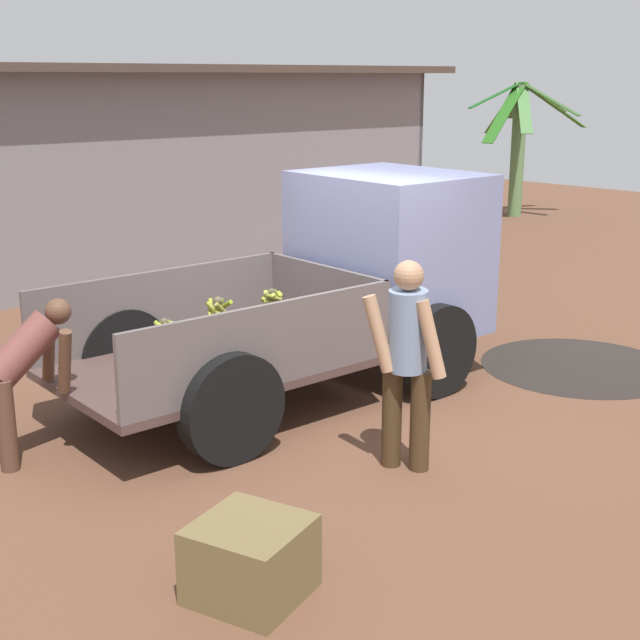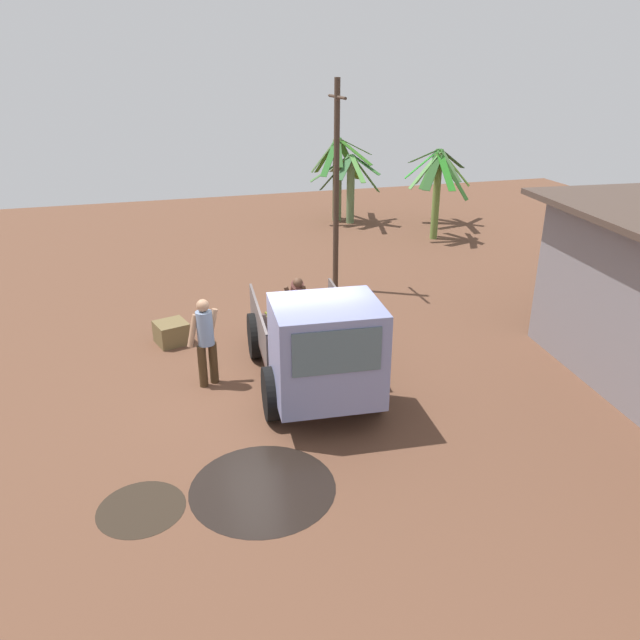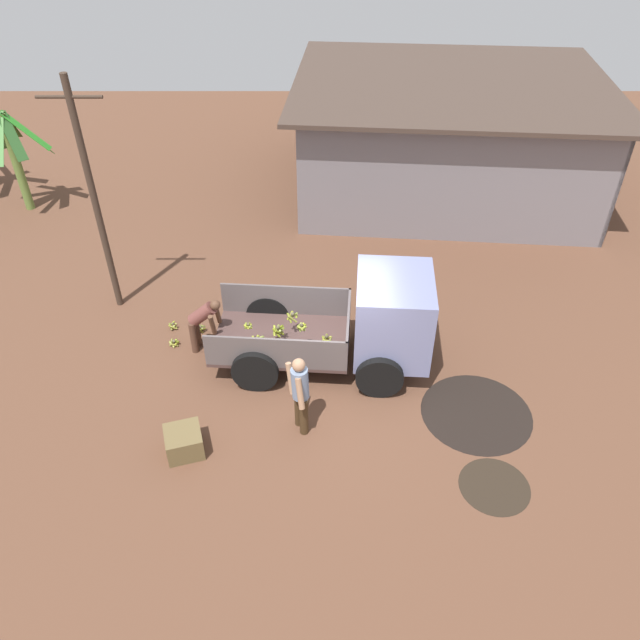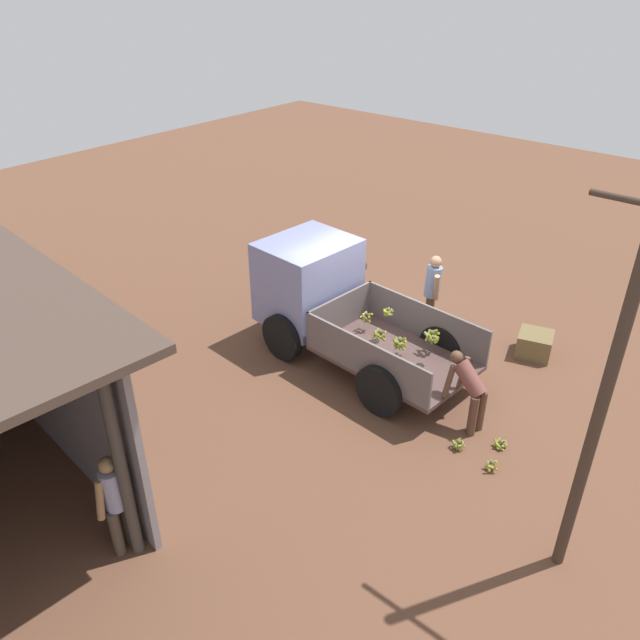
% 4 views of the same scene
% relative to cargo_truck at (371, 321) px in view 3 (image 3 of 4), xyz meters
% --- Properties ---
extents(ground, '(36.00, 36.00, 0.00)m').
position_rel_cargo_truck_xyz_m(ground, '(-0.87, -0.40, -1.13)').
color(ground, brown).
extents(mud_patch_0, '(1.24, 1.24, 0.01)m').
position_rel_cargo_truck_xyz_m(mud_patch_0, '(2.01, -3.21, -1.13)').
color(mud_patch_0, '#2D231A').
rests_on(mud_patch_0, ground).
extents(mud_patch_1, '(2.16, 2.16, 0.01)m').
position_rel_cargo_truck_xyz_m(mud_patch_1, '(2.03, -1.48, -1.13)').
color(mud_patch_1, black).
rests_on(mud_patch_1, ground).
extents(cargo_truck, '(4.58, 2.35, 2.15)m').
position_rel_cargo_truck_xyz_m(cargo_truck, '(0.00, 0.00, 0.00)').
color(cargo_truck, '#4D3733').
rests_on(cargo_truck, ground).
extents(warehouse_shed, '(9.78, 8.43, 3.30)m').
position_rel_cargo_truck_xyz_m(warehouse_shed, '(3.32, 8.40, 1.32)').
color(warehouse_shed, gray).
rests_on(warehouse_shed, ground).
extents(utility_pole, '(1.29, 0.15, 5.41)m').
position_rel_cargo_truck_xyz_m(utility_pole, '(-5.85, 2.11, 1.68)').
color(utility_pole, '#403025').
rests_on(utility_pole, ground).
extents(banana_palm_0, '(2.03, 1.98, 2.95)m').
position_rel_cargo_truck_xyz_m(banana_palm_0, '(-9.75, 6.93, 0.53)').
color(banana_palm_0, olive).
rests_on(banana_palm_0, ground).
extents(banana_palm_4, '(2.10, 2.59, 2.68)m').
position_rel_cargo_truck_xyz_m(banana_palm_4, '(8.05, 11.88, 0.28)').
color(banana_palm_4, '#4A6830').
rests_on(banana_palm_4, ground).
extents(person_foreground_visitor, '(0.50, 0.68, 1.75)m').
position_rel_cargo_truck_xyz_m(person_foreground_visitor, '(-1.40, -1.86, -0.16)').
color(person_foreground_visitor, '#412E1A').
rests_on(person_foreground_visitor, ground).
extents(person_worker_loading, '(0.75, 0.64, 1.35)m').
position_rel_cargo_truck_xyz_m(person_worker_loading, '(-3.53, 0.44, -0.34)').
color(person_worker_loading, '#533527').
rests_on(person_worker_loading, ground).
extents(person_bystander_near_shed, '(0.43, 0.61, 1.60)m').
position_rel_cargo_truck_xyz_m(person_bystander_near_shed, '(-1.25, 5.71, -0.24)').
color(person_bystander_near_shed, '#41362C').
rests_on(person_bystander_near_shed, ground).
extents(banana_bunch_on_ground_0, '(0.24, 0.24, 0.18)m').
position_rel_cargo_truck_xyz_m(banana_bunch_on_ground_0, '(-3.74, 1.04, -1.03)').
color(banana_bunch_on_ground_0, brown).
rests_on(banana_bunch_on_ground_0, ground).
extents(banana_bunch_on_ground_1, '(0.24, 0.24, 0.15)m').
position_rel_cargo_truck_xyz_m(banana_bunch_on_ground_1, '(-4.26, 0.56, -1.05)').
color(banana_bunch_on_ground_1, brown).
rests_on(banana_bunch_on_ground_1, ground).
extents(banana_bunch_on_ground_2, '(0.22, 0.23, 0.18)m').
position_rel_cargo_truck_xyz_m(banana_bunch_on_ground_2, '(-4.38, 1.14, -1.03)').
color(banana_bunch_on_ground_2, brown).
rests_on(banana_bunch_on_ground_2, ground).
extents(wooden_crate_0, '(0.81, 0.81, 0.49)m').
position_rel_cargo_truck_xyz_m(wooden_crate_0, '(-3.51, -2.42, -0.89)').
color(wooden_crate_0, brown).
rests_on(wooden_crate_0, ground).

